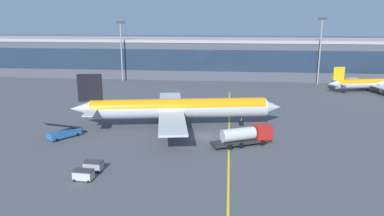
{
  "coord_description": "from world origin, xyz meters",
  "views": [
    {
      "loc": [
        4.54,
        -67.13,
        22.1
      ],
      "look_at": [
        -2.88,
        3.59,
        4.5
      ],
      "focal_mm": 35.42,
      "sensor_mm": 36.0,
      "label": 1
    }
  ],
  "objects_px": {
    "main_airliner": "(177,108)",
    "commuter_jet_near": "(375,83)",
    "baggage_cart_1": "(93,166)",
    "fuel_tanker": "(246,135)",
    "baggage_cart_0": "(83,175)",
    "belt_loader": "(64,133)"
  },
  "relations": [
    {
      "from": "belt_loader",
      "to": "commuter_jet_near",
      "type": "xyz_separation_m",
      "value": [
        72.1,
        50.57,
        1.58
      ]
    },
    {
      "from": "main_airliner",
      "to": "commuter_jet_near",
      "type": "height_order",
      "value": "main_airliner"
    },
    {
      "from": "fuel_tanker",
      "to": "baggage_cart_0",
      "type": "relative_size",
      "value": 3.92
    },
    {
      "from": "main_airliner",
      "to": "baggage_cart_0",
      "type": "relative_size",
      "value": 15.27
    },
    {
      "from": "baggage_cart_1",
      "to": "commuter_jet_near",
      "type": "xyz_separation_m",
      "value": [
        61.45,
        64.67,
        1.79
      ]
    },
    {
      "from": "commuter_jet_near",
      "to": "baggage_cart_1",
      "type": "bearing_deg",
      "value": -133.54
    },
    {
      "from": "baggage_cart_1",
      "to": "commuter_jet_near",
      "type": "relative_size",
      "value": 0.1
    },
    {
      "from": "main_airliner",
      "to": "baggage_cart_0",
      "type": "bearing_deg",
      "value": -109.24
    },
    {
      "from": "main_airliner",
      "to": "baggage_cart_0",
      "type": "xyz_separation_m",
      "value": [
        -9.22,
        -26.41,
        -3.11
      ]
    },
    {
      "from": "main_airliner",
      "to": "baggage_cart_1",
      "type": "distance_m",
      "value": 25.1
    },
    {
      "from": "baggage_cart_0",
      "to": "commuter_jet_near",
      "type": "relative_size",
      "value": 0.1
    },
    {
      "from": "baggage_cart_0",
      "to": "baggage_cart_1",
      "type": "xyz_separation_m",
      "value": [
        0.22,
        3.19,
        0.0
      ]
    },
    {
      "from": "commuter_jet_near",
      "to": "main_airliner",
      "type": "bearing_deg",
      "value": -141.68
    },
    {
      "from": "main_airliner",
      "to": "commuter_jet_near",
      "type": "bearing_deg",
      "value": 38.32
    },
    {
      "from": "baggage_cart_1",
      "to": "baggage_cart_0",
      "type": "bearing_deg",
      "value": -93.96
    },
    {
      "from": "belt_loader",
      "to": "baggage_cart_1",
      "type": "distance_m",
      "value": 17.67
    },
    {
      "from": "fuel_tanker",
      "to": "commuter_jet_near",
      "type": "relative_size",
      "value": 0.37
    },
    {
      "from": "baggage_cart_0",
      "to": "baggage_cart_1",
      "type": "distance_m",
      "value": 3.2
    },
    {
      "from": "fuel_tanker",
      "to": "baggage_cart_0",
      "type": "distance_m",
      "value": 28.14
    },
    {
      "from": "main_airliner",
      "to": "fuel_tanker",
      "type": "bearing_deg",
      "value": -35.78
    },
    {
      "from": "baggage_cart_0",
      "to": "baggage_cart_1",
      "type": "relative_size",
      "value": 1.0
    },
    {
      "from": "commuter_jet_near",
      "to": "belt_loader",
      "type": "bearing_deg",
      "value": -144.96
    }
  ]
}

